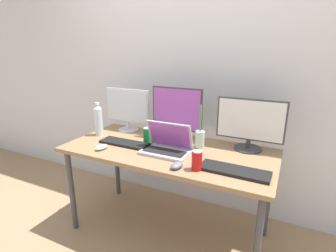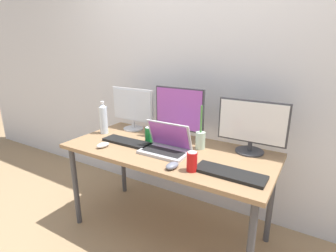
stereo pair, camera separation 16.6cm
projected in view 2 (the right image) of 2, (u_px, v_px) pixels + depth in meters
name	position (u px, v px, depth m)	size (l,w,h in m)	color
ground_plane	(168.00, 231.00, 2.20)	(16.00, 16.00, 0.00)	#9E7F5B
wall_back	(203.00, 68.00, 2.30)	(7.00, 0.08, 2.60)	silver
work_desk	(168.00, 157.00, 2.00)	(1.57, 0.73, 0.74)	#424247
monitor_left	(132.00, 108.00, 2.38)	(0.44, 0.18, 0.38)	silver
monitor_center	(179.00, 113.00, 2.10)	(0.43, 0.19, 0.43)	#38383D
monitor_right	(252.00, 126.00, 1.86)	(0.49, 0.20, 0.39)	#38383D
laptop_silver	(166.00, 145.00, 1.90)	(0.35, 0.22, 0.22)	#B7B7BC
keyboard_main	(127.00, 142.00, 2.09)	(0.42, 0.13, 0.02)	black
keyboard_aux	(230.00, 173.00, 1.57)	(0.43, 0.15, 0.02)	black
mouse_by_keyboard	(172.00, 166.00, 1.66)	(0.06, 0.10, 0.04)	slate
mouse_by_laptop	(103.00, 145.00, 2.00)	(0.06, 0.11, 0.04)	silver
water_bottle	(103.00, 119.00, 2.29)	(0.07, 0.07, 0.29)	silver
soda_can_near_keyboard	(192.00, 162.00, 1.61)	(0.07, 0.07, 0.13)	red
soda_can_by_laptop	(149.00, 135.00, 2.09)	(0.07, 0.07, 0.13)	#197F33
bamboo_vase	(200.00, 139.00, 1.96)	(0.07, 0.07, 0.33)	#B2D1B7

